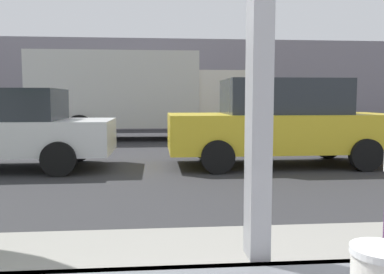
{
  "coord_description": "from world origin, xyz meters",
  "views": [
    {
      "loc": [
        -0.25,
        -0.88,
        1.41
      ],
      "look_at": [
        0.1,
        3.05,
        1.03
      ],
      "focal_mm": 37.87,
      "sensor_mm": 36.0,
      "label": 1
    }
  ],
  "objects": [
    {
      "name": "parked_car_yellow",
      "position": [
        2.37,
        7.45,
        0.91
      ],
      "size": [
        4.69,
        1.95,
        1.81
      ],
      "color": "gold",
      "rests_on": "ground"
    },
    {
      "name": "building_facade_far",
      "position": [
        0.0,
        18.47,
        2.08
      ],
      "size": [
        28.0,
        1.2,
        4.15
      ],
      "primitive_type": "cube",
      "color": "gray",
      "rests_on": "ground"
    },
    {
      "name": "ground_plane",
      "position": [
        0.0,
        8.0,
        0.0
      ],
      "size": [
        60.0,
        60.0,
        0.0
      ],
      "primitive_type": "plane",
      "color": "#2D2D30"
    },
    {
      "name": "box_truck",
      "position": [
        -0.9,
        13.37,
        1.62
      ],
      "size": [
        7.31,
        2.44,
        2.96
      ],
      "color": "beige",
      "rests_on": "ground"
    }
  ]
}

